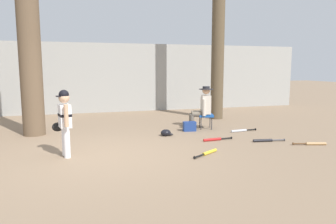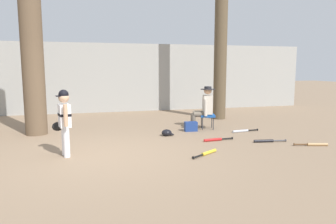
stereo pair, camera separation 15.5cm
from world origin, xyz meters
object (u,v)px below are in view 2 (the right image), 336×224
Objects in this scene: folding_stool at (207,116)px; seated_spectator at (204,106)px; tree_near_player at (32,50)px; bat_aluminum_silver at (242,131)px; bat_wood_tan at (315,144)px; young_ballplayer at (64,118)px; bat_red_barrel at (215,140)px; batting_helmet_black at (167,133)px; tree_behind_spectator at (221,41)px; bat_black_composite at (266,141)px; bat_yellow_trainer at (207,153)px; handbag_beside_stool at (191,126)px.

seated_spectator is (-0.10, 0.03, 0.28)m from folding_stool.
tree_near_player is 4.94m from folding_stool.
bat_aluminum_silver is 1.96m from bat_wood_tan.
bat_aluminum_silver is at bearing -40.95° from seated_spectator.
tree_near_player is 2.86m from young_ballplayer.
bat_red_barrel is 1.28m from batting_helmet_black.
tree_behind_spectator is at bearing 81.40° from bat_aluminum_silver.
young_ballplayer is 5.38m from bat_wood_tan.
bat_black_composite and bat_yellow_trainer have the same top height.
bat_yellow_trainer is 1.93m from batting_helmet_black.
tree_behind_spectator is 4.11m from batting_helmet_black.
bat_wood_tan is at bearing -34.39° from bat_black_composite.
batting_helmet_black reaches higher than bat_black_composite.
tree_near_player is at bearing 139.87° from bat_yellow_trainer.
tree_behind_spectator is at bearing 55.65° from folding_stool.
bat_red_barrel is (-1.09, 0.44, 0.00)m from bat_black_composite.
bat_aluminum_silver and bat_red_barrel have the same top height.
tree_near_player is 6.62× the size of bat_red_barrel.
handbag_beside_stool is at bearing 27.44° from young_ballplayer.
young_ballplayer is 1.68× the size of bat_black_composite.
bat_yellow_trainer is at bearing -134.14° from bat_aluminum_silver.
seated_spectator is 1.57× the size of bat_red_barrel.
batting_helmet_black is at bearing 27.63° from young_ballplayer.
seated_spectator is at bearing 26.01° from handbag_beside_stool.
folding_stool is 1.59× the size of batting_helmet_black.
bat_yellow_trainer is (2.72, -0.65, -0.71)m from young_ballplayer.
handbag_beside_stool is 0.51× the size of bat_yellow_trainer.
bat_aluminum_silver is at bearing -43.40° from folding_stool.
bat_black_composite is 1.83m from bat_yellow_trainer.
folding_stool is (3.75, 1.86, -0.38)m from young_ballplayer.
tree_behind_spectator is 8.90× the size of bat_yellow_trainer.
bat_black_composite and bat_red_barrel have the same top height.
seated_spectator is 1.55× the size of bat_black_composite.
tree_near_player is 14.85× the size of handbag_beside_stool.
bat_aluminum_silver is 2.57× the size of batting_helmet_black.
bat_red_barrel is at bearing -115.91° from tree_behind_spectator.
bat_aluminum_silver is at bearing 88.27° from bat_black_composite.
bat_black_composite is 1.05× the size of bat_wood_tan.
bat_wood_tan is (2.57, 0.03, 0.00)m from bat_yellow_trainer.
tree_behind_spectator is at bearing 64.09° from bat_red_barrel.
folding_stool is 1.51m from batting_helmet_black.
handbag_beside_stool is at bearing 26.85° from batting_helmet_black.
handbag_beside_stool reaches higher than bat_yellow_trainer.
handbag_beside_stool reaches higher than bat_wood_tan.
bat_wood_tan is at bearing -47.12° from handbag_beside_stool.
folding_stool is 0.29m from seated_spectator.
tree_near_player is 3.87× the size of young_ballplayer.
tree_behind_spectator is 4.92× the size of seated_spectator.
tree_behind_spectator is 7.45× the size of bat_aluminum_silver.
bat_wood_tan is (0.82, -1.78, 0.00)m from bat_aluminum_silver.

